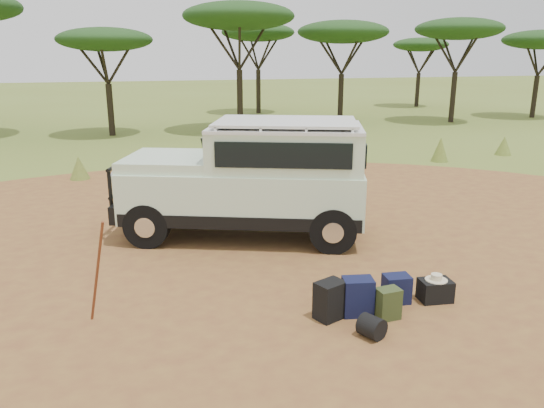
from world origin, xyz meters
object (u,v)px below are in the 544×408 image
object	(u,v)px
safari_vehicle	(252,181)
walking_staff	(97,273)
backpack_olive	(388,304)
duffel_navy	(396,289)
hard_case	(435,290)
backpack_black	(330,300)
backpack_navy	(358,297)

from	to	relation	value
safari_vehicle	walking_staff	bearing A→B (deg)	-113.24
backpack_olive	duffel_navy	distance (m)	0.57
hard_case	safari_vehicle	bearing A→B (deg)	123.79
backpack_black	hard_case	size ratio (longest dim) A/B	1.17
safari_vehicle	duffel_navy	size ratio (longest dim) A/B	11.98
walking_staff	backpack_navy	distance (m)	3.67
safari_vehicle	backpack_black	size ratio (longest dim) A/B	9.35
walking_staff	backpack_navy	world-z (taller)	walking_staff
backpack_navy	backpack_black	bearing A→B (deg)	-169.51
backpack_black	backpack_navy	size ratio (longest dim) A/B	1.00
safari_vehicle	duffel_navy	world-z (taller)	safari_vehicle
walking_staff	backpack_olive	xyz separation A→B (m)	(3.92, -1.03, -0.54)
backpack_olive	hard_case	distance (m)	1.02
walking_staff	duffel_navy	bearing A→B (deg)	-51.46
safari_vehicle	duffel_navy	xyz separation A→B (m)	(1.32, -3.61, -0.94)
backpack_navy	duffel_navy	xyz separation A→B (m)	(0.74, 0.20, -0.06)
hard_case	backpack_navy	bearing A→B (deg)	-170.30
walking_staff	backpack_black	size ratio (longest dim) A/B	2.80
safari_vehicle	hard_case	bearing A→B (deg)	-41.42
backpack_navy	hard_case	size ratio (longest dim) A/B	1.18
walking_staff	duffel_navy	world-z (taller)	walking_staff
safari_vehicle	walking_staff	distance (m)	4.25
duffel_navy	backpack_olive	bearing A→B (deg)	-124.82
walking_staff	hard_case	xyz separation A→B (m)	(4.89, -0.72, -0.60)
backpack_olive	duffel_navy	size ratio (longest dim) A/B	1.05
backpack_black	hard_case	xyz separation A→B (m)	(1.76, 0.07, -0.11)
backpack_olive	hard_case	world-z (taller)	backpack_olive
safari_vehicle	backpack_black	distance (m)	3.90
duffel_navy	backpack_navy	bearing A→B (deg)	-158.63
walking_staff	backpack_black	distance (m)	3.26
hard_case	backpack_olive	bearing A→B (deg)	-156.09
backpack_navy	walking_staff	bearing A→B (deg)	178.82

